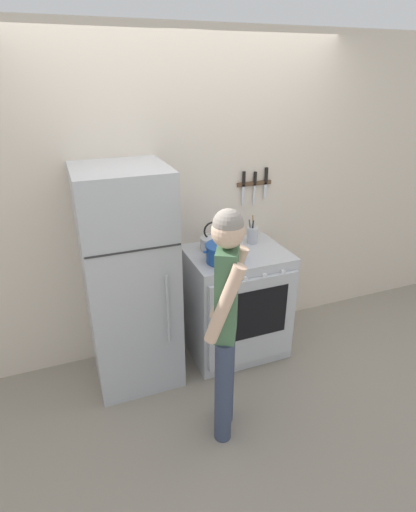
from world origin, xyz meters
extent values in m
plane|color=gray|center=(0.00, 0.00, 0.00)|extent=(14.00, 14.00, 0.00)
cube|color=beige|center=(0.00, 0.03, 1.27)|extent=(10.00, 0.06, 2.55)
cube|color=#B7BABF|center=(-0.57, -0.31, 0.84)|extent=(0.63, 0.62, 1.68)
cube|color=#2D2D2D|center=(-0.57, -0.62, 1.21)|extent=(0.61, 0.01, 0.01)
cylinder|color=#B2B5BA|center=(-0.37, -0.63, 0.74)|extent=(0.02, 0.02, 0.54)
cube|color=silver|center=(0.30, -0.31, 0.47)|extent=(0.79, 0.61, 0.93)
cube|color=black|center=(0.30, -0.31, 0.92)|extent=(0.78, 0.60, 0.02)
cube|color=black|center=(0.30, -0.58, 0.46)|extent=(0.69, 0.05, 0.71)
cylinder|color=black|center=(0.12, -0.43, 0.93)|extent=(0.20, 0.20, 0.01)
cylinder|color=black|center=(0.48, -0.43, 0.93)|extent=(0.20, 0.20, 0.01)
cylinder|color=black|center=(0.12, -0.18, 0.93)|extent=(0.20, 0.20, 0.01)
cylinder|color=black|center=(0.48, -0.18, 0.93)|extent=(0.20, 0.20, 0.01)
cylinder|color=silver|center=(0.06, -0.62, 0.86)|extent=(0.04, 0.02, 0.04)
cylinder|color=silver|center=(0.22, -0.62, 0.86)|extent=(0.04, 0.02, 0.04)
cylinder|color=silver|center=(0.38, -0.62, 0.86)|extent=(0.04, 0.02, 0.04)
cylinder|color=silver|center=(0.54, -0.62, 0.86)|extent=(0.04, 0.02, 0.04)
cube|color=silver|center=(0.30, -0.63, 0.48)|extent=(0.73, 0.03, 0.75)
cube|color=black|center=(0.30, -0.65, 0.55)|extent=(0.56, 0.01, 0.42)
cylinder|color=#1E4C9E|center=(0.12, -0.43, 0.99)|extent=(0.25, 0.25, 0.12)
cylinder|color=#1E4C9E|center=(0.12, -0.43, 1.06)|extent=(0.26, 0.26, 0.02)
sphere|color=black|center=(0.12, -0.43, 1.08)|extent=(0.03, 0.03, 0.03)
cylinder|color=#1E4C9E|center=(-0.02, -0.43, 1.03)|extent=(0.03, 0.02, 0.02)
cylinder|color=#1E4C9E|center=(0.26, -0.43, 1.03)|extent=(0.03, 0.02, 0.02)
cylinder|color=silver|center=(0.13, -0.18, 0.98)|extent=(0.19, 0.19, 0.10)
cone|color=silver|center=(0.13, -0.18, 1.05)|extent=(0.18, 0.18, 0.03)
sphere|color=black|center=(0.13, -0.18, 1.07)|extent=(0.02, 0.02, 0.02)
cone|color=silver|center=(0.22, -0.18, 0.99)|extent=(0.10, 0.03, 0.09)
torus|color=black|center=(0.13, -0.18, 1.09)|extent=(0.15, 0.01, 0.15)
cylinder|color=#B7BABF|center=(0.50, -0.18, 1.00)|extent=(0.09, 0.09, 0.13)
cylinder|color=#9E7547|center=(0.50, -0.17, 1.06)|extent=(0.02, 0.05, 0.21)
cylinder|color=#232326|center=(0.49, -0.18, 1.05)|extent=(0.02, 0.04, 0.18)
cylinder|color=#B2B5BA|center=(0.49, -0.16, 1.04)|extent=(0.05, 0.02, 0.17)
cylinder|color=#4C4C51|center=(0.48, -0.17, 1.04)|extent=(0.03, 0.04, 0.17)
cylinder|color=#38425B|center=(-0.17, -1.16, 0.39)|extent=(0.11, 0.11, 0.77)
cylinder|color=#38425B|center=(-0.10, -1.02, 0.39)|extent=(0.11, 0.11, 0.77)
cube|color=#47704C|center=(-0.14, -1.09, 1.06)|extent=(0.21, 0.25, 0.58)
cylinder|color=beige|center=(-0.19, -1.20, 1.06)|extent=(0.24, 0.18, 0.51)
cylinder|color=beige|center=(-0.08, -0.99, 1.06)|extent=(0.24, 0.18, 0.51)
sphere|color=beige|center=(-0.14, -1.09, 1.45)|extent=(0.19, 0.19, 0.19)
sphere|color=gray|center=(-0.14, -1.09, 1.49)|extent=(0.17, 0.17, 0.17)
cube|color=brown|center=(0.58, -0.01, 1.39)|extent=(0.31, 0.02, 0.03)
cube|color=silver|center=(0.47, -0.02, 1.30)|extent=(0.02, 0.00, 0.17)
cube|color=black|center=(0.47, -0.02, 1.45)|extent=(0.02, 0.02, 0.11)
cube|color=silver|center=(0.58, -0.02, 1.30)|extent=(0.02, 0.00, 0.18)
cube|color=black|center=(0.58, -0.02, 1.44)|extent=(0.02, 0.02, 0.10)
cube|color=silver|center=(0.68, -0.02, 1.32)|extent=(0.03, 0.00, 0.14)
cube|color=black|center=(0.68, -0.02, 1.45)|extent=(0.02, 0.02, 0.13)
camera|label=1|loc=(-0.96, -2.93, 2.24)|focal=28.00mm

